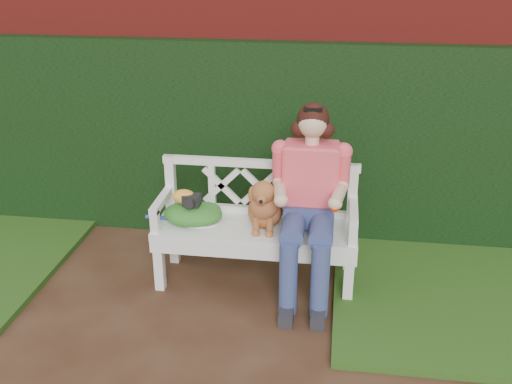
# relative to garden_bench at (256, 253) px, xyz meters

# --- Properties ---
(ground) EXTENTS (60.00, 60.00, 0.00)m
(ground) POSITION_rel_garden_bench_xyz_m (-0.50, -0.86, -0.24)
(ground) COLOR #351C10
(brick_wall) EXTENTS (10.00, 0.30, 2.20)m
(brick_wall) POSITION_rel_garden_bench_xyz_m (-0.50, 1.04, 0.86)
(brick_wall) COLOR maroon
(brick_wall) RESTS_ON ground
(ivy_hedge) EXTENTS (10.00, 0.18, 1.70)m
(ivy_hedge) POSITION_rel_garden_bench_xyz_m (-0.50, 0.82, 0.61)
(ivy_hedge) COLOR #173612
(ivy_hedge) RESTS_ON ground
(grass_right) EXTENTS (2.60, 2.00, 0.05)m
(grass_right) POSITION_rel_garden_bench_xyz_m (1.90, 0.04, -0.21)
(grass_right) COLOR #204317
(grass_right) RESTS_ON ground
(garden_bench) EXTENTS (1.60, 0.64, 0.48)m
(garden_bench) POSITION_rel_garden_bench_xyz_m (0.00, 0.00, 0.00)
(garden_bench) COLOR white
(garden_bench) RESTS_ON ground
(seated_woman) EXTENTS (0.60, 0.79, 1.40)m
(seated_woman) POSITION_rel_garden_bench_xyz_m (0.39, -0.02, 0.46)
(seated_woman) COLOR #CD4948
(seated_woman) RESTS_ON ground
(dog) EXTENTS (0.28, 0.38, 0.41)m
(dog) POSITION_rel_garden_bench_xyz_m (0.07, -0.03, 0.45)
(dog) COLOR #A96940
(dog) RESTS_ON garden_bench
(tennis_racket) EXTENTS (0.67, 0.40, 0.03)m
(tennis_racket) POSITION_rel_garden_bench_xyz_m (-0.45, -0.00, 0.26)
(tennis_racket) COLOR silver
(tennis_racket) RESTS_ON garden_bench
(green_bag) EXTENTS (0.54, 0.48, 0.15)m
(green_bag) POSITION_rel_garden_bench_xyz_m (-0.48, -0.01, 0.32)
(green_bag) COLOR green
(green_bag) RESTS_ON garden_bench
(camera_item) EXTENTS (0.13, 0.10, 0.08)m
(camera_item) POSITION_rel_garden_bench_xyz_m (-0.47, -0.03, 0.43)
(camera_item) COLOR black
(camera_item) RESTS_ON green_bag
(baseball_glove) EXTENTS (0.21, 0.18, 0.11)m
(baseball_glove) POSITION_rel_garden_bench_xyz_m (-0.54, -0.01, 0.44)
(baseball_glove) COLOR #F29E31
(baseball_glove) RESTS_ON green_bag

